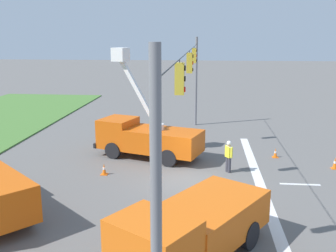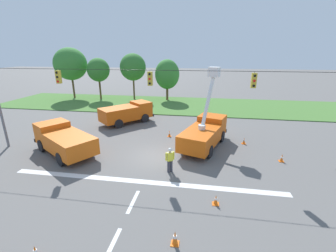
{
  "view_description": "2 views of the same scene",
  "coord_description": "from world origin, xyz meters",
  "px_view_note": "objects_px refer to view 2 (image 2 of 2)",
  "views": [
    {
      "loc": [
        -19.09,
        -0.79,
        7.29
      ],
      "look_at": [
        2.28,
        1.27,
        2.33
      ],
      "focal_mm": 42.0,
      "sensor_mm": 36.0,
      "label": 1
    },
    {
      "loc": [
        3.52,
        -15.56,
        7.8
      ],
      "look_at": [
        0.42,
        3.9,
        1.28
      ],
      "focal_mm": 24.0,
      "sensor_mm": 36.0,
      "label": 2
    }
  ],
  "objects_px": {
    "utility_truck_support_far": "(63,139)",
    "traffic_cone_far_right": "(216,200)",
    "traffic_cone_foreground_left": "(169,134)",
    "traffic_cone_mid_right": "(35,252)",
    "tree_west": "(98,70)",
    "utility_truck_support_near": "(127,112)",
    "road_worker": "(170,159)",
    "traffic_cone_foreground_right": "(282,158)",
    "traffic_cone_lane_edge_b": "(175,238)",
    "tree_centre": "(133,67)",
    "tree_east": "(167,74)",
    "tree_far_west": "(70,64)",
    "utility_truck_bucket_lift": "(205,131)",
    "traffic_cone_mid_left": "(244,141)"
  },
  "relations": [
    {
      "from": "tree_far_west",
      "to": "traffic_cone_lane_edge_b",
      "type": "height_order",
      "value": "tree_far_west"
    },
    {
      "from": "traffic_cone_foreground_right",
      "to": "traffic_cone_lane_edge_b",
      "type": "distance_m",
      "value": 11.17
    },
    {
      "from": "tree_east",
      "to": "road_worker",
      "type": "relative_size",
      "value": 3.78
    },
    {
      "from": "tree_east",
      "to": "road_worker",
      "type": "height_order",
      "value": "tree_east"
    },
    {
      "from": "traffic_cone_foreground_left",
      "to": "traffic_cone_mid_left",
      "type": "distance_m",
      "value": 6.87
    },
    {
      "from": "traffic_cone_mid_right",
      "to": "traffic_cone_lane_edge_b",
      "type": "xyz_separation_m",
      "value": [
        5.37,
        1.54,
        0.04
      ]
    },
    {
      "from": "tree_centre",
      "to": "road_worker",
      "type": "relative_size",
      "value": 4.3
    },
    {
      "from": "utility_truck_support_far",
      "to": "traffic_cone_far_right",
      "type": "xyz_separation_m",
      "value": [
        11.8,
        -4.68,
        -0.9
      ]
    },
    {
      "from": "traffic_cone_foreground_left",
      "to": "tree_west",
      "type": "bearing_deg",
      "value": 132.16
    },
    {
      "from": "tree_west",
      "to": "traffic_cone_mid_right",
      "type": "xyz_separation_m",
      "value": [
        11.21,
        -30.07,
        -4.65
      ]
    },
    {
      "from": "tree_east",
      "to": "traffic_cone_foreground_left",
      "type": "bearing_deg",
      "value": -80.05
    },
    {
      "from": "utility_truck_bucket_lift",
      "to": "traffic_cone_far_right",
      "type": "distance_m",
      "value": 7.99
    },
    {
      "from": "tree_west",
      "to": "tree_centre",
      "type": "xyz_separation_m",
      "value": [
        5.71,
        0.85,
        0.46
      ]
    },
    {
      "from": "traffic_cone_foreground_left",
      "to": "traffic_cone_mid_right",
      "type": "relative_size",
      "value": 1.02
    },
    {
      "from": "traffic_cone_foreground_right",
      "to": "traffic_cone_lane_edge_b",
      "type": "bearing_deg",
      "value": -128.11
    },
    {
      "from": "tree_far_west",
      "to": "road_worker",
      "type": "bearing_deg",
      "value": -48.01
    },
    {
      "from": "tree_east",
      "to": "utility_truck_support_far",
      "type": "bearing_deg",
      "value": -102.48
    },
    {
      "from": "tree_west",
      "to": "traffic_cone_mid_left",
      "type": "distance_m",
      "value": 27.39
    },
    {
      "from": "tree_far_west",
      "to": "tree_east",
      "type": "height_order",
      "value": "tree_far_west"
    },
    {
      "from": "tree_centre",
      "to": "utility_truck_bucket_lift",
      "type": "relative_size",
      "value": 1.11
    },
    {
      "from": "traffic_cone_foreground_left",
      "to": "traffic_cone_foreground_right",
      "type": "relative_size",
      "value": 1.04
    },
    {
      "from": "traffic_cone_lane_edge_b",
      "to": "utility_truck_support_far",
      "type": "bearing_deg",
      "value": 142.53
    },
    {
      "from": "traffic_cone_foreground_left",
      "to": "traffic_cone_foreground_right",
      "type": "bearing_deg",
      "value": -22.92
    },
    {
      "from": "tree_west",
      "to": "utility_truck_bucket_lift",
      "type": "bearing_deg",
      "value": -44.89
    },
    {
      "from": "utility_truck_support_far",
      "to": "traffic_cone_foreground_left",
      "type": "height_order",
      "value": "utility_truck_support_far"
    },
    {
      "from": "tree_west",
      "to": "utility_truck_bucket_lift",
      "type": "xyz_separation_m",
      "value": [
        17.75,
        -17.68,
        -3.58
      ]
    },
    {
      "from": "utility_truck_support_near",
      "to": "traffic_cone_mid_left",
      "type": "height_order",
      "value": "utility_truck_support_near"
    },
    {
      "from": "traffic_cone_foreground_left",
      "to": "traffic_cone_mid_right",
      "type": "bearing_deg",
      "value": -102.72
    },
    {
      "from": "utility_truck_bucket_lift",
      "to": "traffic_cone_mid_right",
      "type": "xyz_separation_m",
      "value": [
        -6.54,
        -12.39,
        -1.07
      ]
    },
    {
      "from": "traffic_cone_foreground_right",
      "to": "traffic_cone_mid_right",
      "type": "bearing_deg",
      "value": -139.9
    },
    {
      "from": "tree_far_west",
      "to": "traffic_cone_far_right",
      "type": "bearing_deg",
      "value": -47.73
    },
    {
      "from": "traffic_cone_foreground_right",
      "to": "traffic_cone_mid_right",
      "type": "distance_m",
      "value": 16.03
    },
    {
      "from": "traffic_cone_mid_left",
      "to": "traffic_cone_far_right",
      "type": "height_order",
      "value": "traffic_cone_mid_left"
    },
    {
      "from": "traffic_cone_mid_right",
      "to": "traffic_cone_lane_edge_b",
      "type": "height_order",
      "value": "traffic_cone_lane_edge_b"
    },
    {
      "from": "utility_truck_bucket_lift",
      "to": "traffic_cone_far_right",
      "type": "relative_size",
      "value": 11.78
    },
    {
      "from": "utility_truck_support_far",
      "to": "traffic_cone_mid_left",
      "type": "xyz_separation_m",
      "value": [
        14.63,
        4.23,
        -0.9
      ]
    },
    {
      "from": "tree_centre",
      "to": "road_worker",
      "type": "height_order",
      "value": "tree_centre"
    },
    {
      "from": "utility_truck_support_far",
      "to": "utility_truck_bucket_lift",
      "type": "bearing_deg",
      "value": 16.07
    },
    {
      "from": "tree_west",
      "to": "traffic_cone_mid_right",
      "type": "relative_size",
      "value": 11.4
    },
    {
      "from": "traffic_cone_foreground_right",
      "to": "traffic_cone_mid_right",
      "type": "relative_size",
      "value": 0.98
    },
    {
      "from": "tree_centre",
      "to": "traffic_cone_mid_left",
      "type": "xyz_separation_m",
      "value": [
        15.51,
        -17.51,
        -5.12
      ]
    },
    {
      "from": "tree_centre",
      "to": "traffic_cone_foreground_right",
      "type": "relative_size",
      "value": 12.93
    },
    {
      "from": "tree_west",
      "to": "traffic_cone_mid_right",
      "type": "height_order",
      "value": "tree_west"
    },
    {
      "from": "utility_truck_support_near",
      "to": "road_worker",
      "type": "distance_m",
      "value": 12.18
    },
    {
      "from": "traffic_cone_foreground_left",
      "to": "traffic_cone_lane_edge_b",
      "type": "distance_m",
      "value": 12.81
    },
    {
      "from": "utility_truck_support_near",
      "to": "traffic_cone_mid_left",
      "type": "xyz_separation_m",
      "value": [
        12.28,
        -4.4,
        -0.96
      ]
    },
    {
      "from": "traffic_cone_far_right",
      "to": "utility_truck_support_far",
      "type": "bearing_deg",
      "value": 158.35
    },
    {
      "from": "utility_truck_bucket_lift",
      "to": "road_worker",
      "type": "relative_size",
      "value": 3.88
    },
    {
      "from": "traffic_cone_foreground_left",
      "to": "traffic_cone_mid_right",
      "type": "distance_m",
      "value": 14.52
    },
    {
      "from": "utility_truck_bucket_lift",
      "to": "traffic_cone_mid_left",
      "type": "bearing_deg",
      "value": 16.26
    }
  ]
}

